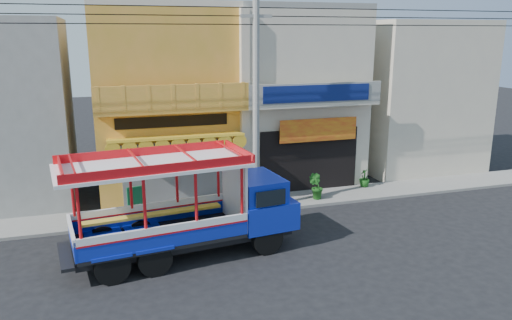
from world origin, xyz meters
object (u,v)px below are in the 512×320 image
(songthaew_truck, at_px, (200,205))
(utility_pole, at_px, (260,86))
(potted_plant_c, at_px, (364,178))
(green_sign, at_px, (137,202))
(potted_plant_b, at_px, (316,186))

(songthaew_truck, bearing_deg, utility_pole, 46.73)
(utility_pole, bearing_deg, potted_plant_c, 13.54)
(green_sign, bearing_deg, songthaew_truck, -66.72)
(utility_pole, height_order, potted_plant_c, utility_pole)
(songthaew_truck, relative_size, potted_plant_b, 6.95)
(songthaew_truck, relative_size, potted_plant_c, 8.87)
(green_sign, distance_m, potted_plant_b, 7.44)
(songthaew_truck, bearing_deg, green_sign, 113.28)
(utility_pole, distance_m, potted_plant_b, 5.12)
(utility_pole, bearing_deg, green_sign, 170.59)
(utility_pole, height_order, green_sign, utility_pole)
(green_sign, relative_size, potted_plant_c, 1.29)
(green_sign, height_order, potted_plant_c, green_sign)
(songthaew_truck, height_order, potted_plant_c, songthaew_truck)
(songthaew_truck, distance_m, potted_plant_c, 9.75)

